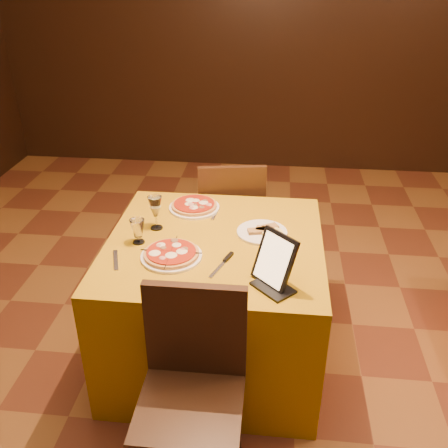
# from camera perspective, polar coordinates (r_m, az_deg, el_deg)

# --- Properties ---
(floor) EXTENTS (6.00, 7.00, 0.01)m
(floor) POSITION_cam_1_polar(r_m,az_deg,el_deg) (2.63, 8.02, -23.06)
(floor) COLOR #5E2D19
(floor) RESTS_ON ground
(wall_back) EXTENTS (6.00, 0.01, 2.80)m
(wall_back) POSITION_cam_1_polar(r_m,az_deg,el_deg) (5.18, 8.54, 21.07)
(wall_back) COLOR black
(wall_back) RESTS_ON floor
(main_table) EXTENTS (1.10, 1.10, 0.75)m
(main_table) POSITION_cam_1_polar(r_m,az_deg,el_deg) (2.76, -1.00, -8.63)
(main_table) COLOR #AC7F0B
(main_table) RESTS_ON floor
(chair_main_near) EXTENTS (0.42, 0.42, 0.91)m
(chair_main_near) POSITION_cam_1_polar(r_m,az_deg,el_deg) (2.12, -3.92, -20.11)
(chair_main_near) COLOR black
(chair_main_near) RESTS_ON floor
(chair_main_far) EXTENTS (0.47, 0.47, 0.91)m
(chair_main_far) POSITION_cam_1_polar(r_m,az_deg,el_deg) (3.40, 0.68, 0.63)
(chair_main_far) COLOR black
(chair_main_far) RESTS_ON floor
(pizza_near) EXTENTS (0.30, 0.30, 0.03)m
(pizza_near) POSITION_cam_1_polar(r_m,az_deg,el_deg) (2.42, -6.03, -3.51)
(pizza_near) COLOR white
(pizza_near) RESTS_ON main_table
(pizza_far) EXTENTS (0.29, 0.29, 0.03)m
(pizza_far) POSITION_cam_1_polar(r_m,az_deg,el_deg) (2.87, -3.42, 2.03)
(pizza_far) COLOR white
(pizza_far) RESTS_ON main_table
(cutlet_dish) EXTENTS (0.27, 0.27, 0.03)m
(cutlet_dish) POSITION_cam_1_polar(r_m,az_deg,el_deg) (2.62, 4.37, -0.83)
(cutlet_dish) COLOR white
(cutlet_dish) RESTS_ON main_table
(wine_glass) EXTENTS (0.08, 0.08, 0.19)m
(wine_glass) POSITION_cam_1_polar(r_m,az_deg,el_deg) (2.65, -7.81, 1.32)
(wine_glass) COLOR #C5BE70
(wine_glass) RESTS_ON main_table
(water_glass) EXTENTS (0.09, 0.09, 0.13)m
(water_glass) POSITION_cam_1_polar(r_m,az_deg,el_deg) (2.54, -9.82, -0.83)
(water_glass) COLOR silver
(water_glass) RESTS_ON main_table
(tablet) EXTENTS (0.21, 0.21, 0.24)m
(tablet) POSITION_cam_1_polar(r_m,az_deg,el_deg) (2.19, 5.79, -4.06)
(tablet) COLOR black
(tablet) RESTS_ON main_table
(knife) EXTENTS (0.09, 0.20, 0.01)m
(knife) POSITION_cam_1_polar(r_m,az_deg,el_deg) (2.34, -0.42, -4.88)
(knife) COLOR silver
(knife) RESTS_ON main_table
(fork_near) EXTENTS (0.08, 0.18, 0.01)m
(fork_near) POSITION_cam_1_polar(r_m,az_deg,el_deg) (2.44, -12.26, -4.07)
(fork_near) COLOR silver
(fork_near) RESTS_ON main_table
(fork_far) EXTENTS (0.03, 0.16, 0.01)m
(fork_far) POSITION_cam_1_polar(r_m,az_deg,el_deg) (2.81, -0.98, 1.19)
(fork_far) COLOR silver
(fork_far) RESTS_ON main_table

